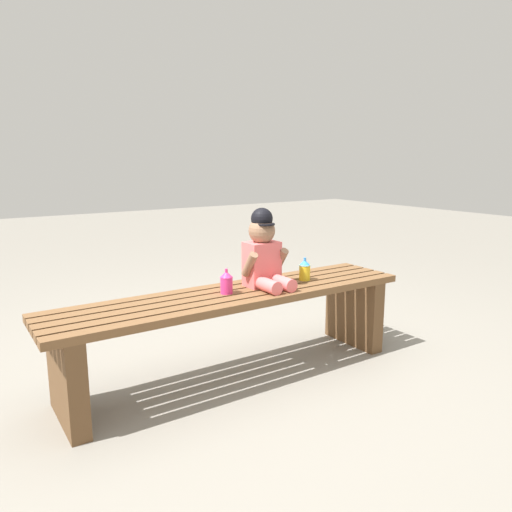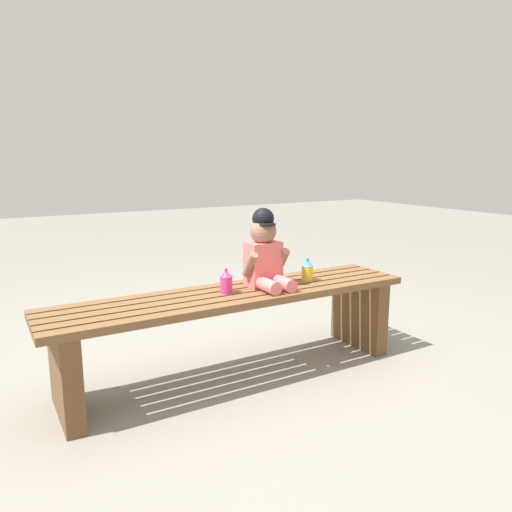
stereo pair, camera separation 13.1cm
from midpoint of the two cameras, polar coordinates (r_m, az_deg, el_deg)
The scene contains 5 objects.
ground_plane at distance 2.58m, azimuth -3.83°, elevation -13.75°, with size 16.00×16.00×0.00m, color gray.
park_bench at distance 2.46m, azimuth -3.93°, elevation -7.27°, with size 1.87×0.40×0.44m.
child_figure at distance 2.48m, azimuth -0.59°, elevation 0.38°, with size 0.23×0.27×0.40m.
sippy_cup_left at distance 2.38m, azimuth -4.99°, elevation -3.07°, with size 0.06×0.06×0.12m.
sippy_cup_right at distance 2.64m, azimuth 4.37°, elevation -1.62°, with size 0.06×0.06×0.12m.
Camera 1 is at (-1.20, -2.00, 1.09)m, focal length 34.24 mm.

